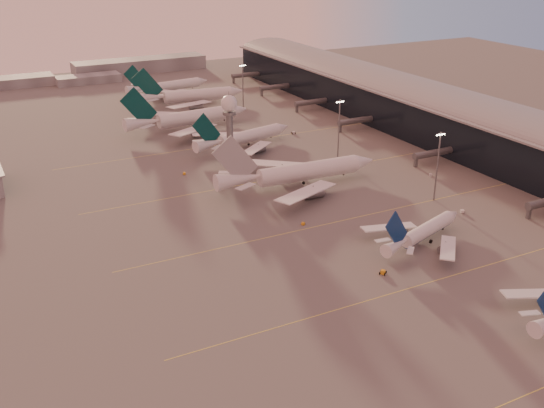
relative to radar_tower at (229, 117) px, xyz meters
name	(u,v)px	position (x,y,z in m)	size (l,w,h in m)	color
ground	(409,314)	(-5.00, -120.00, -20.95)	(700.00, 700.00, 0.00)	#514F4F
taxiway_markings	(375,212)	(25.00, -64.00, -20.94)	(180.00, 185.25, 0.02)	#D8CA4C
terminal	(446,117)	(102.88, -9.91, -10.43)	(57.00, 362.00, 23.04)	black
radar_tower	(229,117)	(0.00, 0.00, 0.00)	(6.40, 6.40, 31.10)	slate
mast_b	(438,163)	(50.00, -65.00, -7.21)	(3.60, 0.56, 25.00)	slate
mast_c	(339,126)	(45.00, -10.00, -7.21)	(3.60, 0.56, 25.00)	slate
mast_d	(243,85)	(43.00, 80.00, -7.21)	(3.60, 0.56, 25.00)	slate
distant_horizon	(102,71)	(-2.38, 205.14, -17.06)	(165.00, 37.50, 9.00)	slate
narrowbody_mid	(423,234)	(23.59, -90.43, -17.73)	(39.26, 30.80, 15.90)	silver
widebody_white	(299,176)	(14.01, -30.99, -16.92)	(66.09, 52.86, 23.23)	silver
greentail_a	(244,140)	(16.43, 21.88, -17.55)	(52.07, 41.57, 19.23)	silver
greentail_b	(189,121)	(4.83, 60.22, -16.76)	(65.24, 52.53, 23.69)	silver
greentail_c	(191,98)	(22.64, 104.68, -16.97)	(62.07, 49.93, 22.55)	silver
greentail_d	(169,88)	(20.65, 136.52, -17.49)	(53.72, 43.08, 19.60)	silver
gsv_tug_mid	(383,272)	(1.38, -100.52, -20.37)	(4.29, 4.58, 1.13)	orange
gsv_truck_b	(464,210)	(51.16, -78.70, -19.74)	(6.23, 4.01, 2.37)	silver
gsv_truck_c	(304,222)	(-1.61, -61.98, -19.95)	(5.12, 3.58, 1.95)	orange
gsv_catering_b	(431,172)	(65.38, -45.43, -19.07)	(4.72, 2.44, 3.77)	silver
gsv_tug_far	(303,178)	(19.33, -25.48, -20.45)	(3.47, 3.95, 0.97)	silver
gsv_truck_d	(184,172)	(-19.69, 0.87, -19.92)	(2.51, 5.20, 2.02)	orange
gsv_tug_hangar	(293,133)	(45.73, 29.59, -20.37)	(4.28, 2.95, 1.13)	silver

